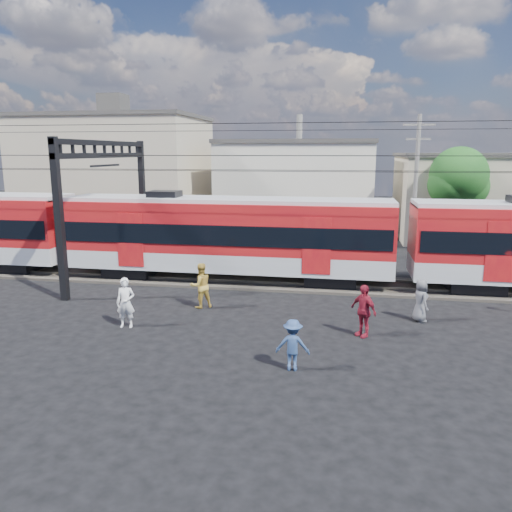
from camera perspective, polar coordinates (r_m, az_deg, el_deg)
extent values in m
plane|color=black|center=(17.11, 2.94, -10.08)|extent=(120.00, 120.00, 0.00)
cube|color=#2D2823|center=(24.66, 5.27, -3.07)|extent=(70.00, 3.40, 0.12)
cube|color=#59544C|center=(23.91, 5.12, -3.25)|extent=(70.00, 0.12, 0.12)
cube|color=#59544C|center=(25.35, 5.42, -2.38)|extent=(70.00, 0.12, 0.12)
cube|color=black|center=(30.02, -25.48, -0.92)|extent=(2.40, 2.20, 0.70)
cube|color=black|center=(26.77, -13.95, -1.54)|extent=(2.40, 2.20, 0.70)
cube|color=black|center=(24.52, 8.52, -2.54)|extent=(2.40, 2.20, 0.70)
cube|color=#A6A8AE|center=(24.98, -3.24, -0.28)|extent=(16.00, 3.00, 0.90)
cube|color=maroon|center=(24.68, -3.28, 3.47)|extent=(16.00, 3.00, 2.40)
cube|color=black|center=(24.72, -3.28, 2.90)|extent=(15.68, 3.08, 0.95)
cube|color=#A6A8AE|center=(24.53, -3.32, 6.36)|extent=(16.00, 2.60, 0.25)
cube|color=black|center=(25.24, 23.59, -3.00)|extent=(2.40, 2.20, 0.70)
cube|color=black|center=(22.83, -21.55, 3.76)|extent=(0.30, 0.30, 7.00)
cube|color=black|center=(30.81, -12.82, 6.17)|extent=(0.30, 0.30, 7.00)
cube|color=black|center=(26.58, -16.97, 12.24)|extent=(0.25, 9.30, 0.25)
cube|color=black|center=(26.58, -16.89, 10.95)|extent=(0.25, 9.30, 0.25)
cylinder|color=black|center=(23.16, 5.38, 9.60)|extent=(70.00, 0.03, 0.03)
cylinder|color=black|center=(24.55, 5.66, 9.72)|extent=(70.00, 0.03, 0.03)
cylinder|color=black|center=(23.14, 5.41, 11.33)|extent=(70.00, 0.03, 0.03)
cylinder|color=black|center=(24.54, 5.69, 11.35)|extent=(70.00, 0.03, 0.03)
cylinder|color=black|center=(20.38, 4.81, 14.94)|extent=(70.00, 0.03, 0.03)
cylinder|color=black|center=(27.35, 6.22, 14.11)|extent=(70.00, 0.03, 0.03)
cube|color=tan|center=(44.07, -15.56, 8.96)|extent=(14.00, 10.00, 9.00)
cube|color=#3F3D3A|center=(44.12, -15.91, 15.00)|extent=(14.28, 10.20, 0.30)
cube|color=silver|center=(43.03, 4.86, 7.95)|extent=(12.00, 12.00, 7.00)
cube|color=#3F3D3A|center=(42.95, 4.95, 12.82)|extent=(12.24, 12.24, 0.30)
cube|color=tan|center=(41.69, 27.03, 5.90)|extent=(16.00, 10.00, 6.00)
cylinder|color=slate|center=(31.10, 17.73, 7.35)|extent=(0.24, 0.24, 8.50)
cube|color=slate|center=(31.07, 18.16, 14.07)|extent=(1.80, 0.12, 0.12)
cube|color=slate|center=(31.04, 18.07, 12.60)|extent=(1.40, 0.12, 0.12)
cylinder|color=#382619|center=(34.78, 21.77, 3.69)|extent=(0.36, 0.36, 3.92)
sphere|color=#124015|center=(34.53, 22.15, 8.52)|extent=(3.64, 3.64, 3.64)
sphere|color=#124015|center=(34.98, 22.93, 7.34)|extent=(2.80, 2.80, 2.80)
imported|color=silver|center=(19.05, -14.67, -5.18)|extent=(0.73, 0.53, 1.87)
imported|color=gold|center=(20.82, -6.34, -3.37)|extent=(1.17, 1.12, 1.89)
imported|color=navy|center=(15.01, 4.21, -10.10)|extent=(1.02, 0.59, 1.57)
imported|color=maroon|center=(17.93, 12.16, -6.11)|extent=(1.11, 1.10, 1.88)
imported|color=#535358|center=(20.10, 18.29, -4.83)|extent=(0.76, 0.93, 1.65)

